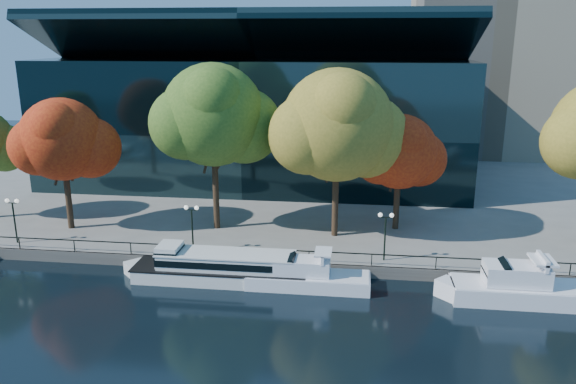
# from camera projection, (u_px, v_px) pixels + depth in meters

# --- Properties ---
(ground) EXTENTS (160.00, 160.00, 0.00)m
(ground) POSITION_uv_depth(u_px,v_px,m) (240.00, 288.00, 43.05)
(ground) COLOR black
(ground) RESTS_ON ground
(promenade) EXTENTS (90.00, 67.08, 1.00)m
(promenade) POSITION_uv_depth(u_px,v_px,m) (294.00, 171.00, 77.67)
(promenade) COLOR slate
(promenade) RESTS_ON ground
(railing) EXTENTS (88.20, 0.08, 0.99)m
(railing) POSITION_uv_depth(u_px,v_px,m) (248.00, 249.00, 45.63)
(railing) COLOR black
(railing) RESTS_ON promenade
(convention_building) EXTENTS (50.00, 24.57, 21.43)m
(convention_building) POSITION_uv_depth(u_px,v_px,m) (259.00, 118.00, 71.61)
(convention_building) COLOR black
(convention_building) RESTS_ON ground
(tour_boat) EXTENTS (14.99, 3.34, 2.84)m
(tour_boat) POSITION_uv_depth(u_px,v_px,m) (216.00, 266.00, 44.02)
(tour_boat) COLOR silver
(tour_boat) RESTS_ON ground
(cruiser_near) EXTENTS (10.45, 2.69, 3.03)m
(cruiser_near) POSITION_uv_depth(u_px,v_px,m) (303.00, 276.00, 42.90)
(cruiser_near) COLOR white
(cruiser_near) RESTS_ON ground
(cruiser_far) EXTENTS (11.12, 3.08, 3.63)m
(cruiser_far) POSITION_uv_depth(u_px,v_px,m) (515.00, 287.00, 40.53)
(cruiser_far) COLOR white
(cruiser_far) RESTS_ON ground
(tree_1) EXTENTS (9.46, 7.76, 12.31)m
(tree_1) POSITION_uv_depth(u_px,v_px,m) (63.00, 141.00, 51.12)
(tree_1) COLOR black
(tree_1) RESTS_ON promenade
(tree_2) EXTENTS (11.66, 9.56, 15.43)m
(tree_2) POSITION_uv_depth(u_px,v_px,m) (215.00, 117.00, 50.51)
(tree_2) COLOR black
(tree_2) RESTS_ON promenade
(tree_3) EXTENTS (12.34, 10.12, 15.08)m
(tree_3) POSITION_uv_depth(u_px,v_px,m) (339.00, 128.00, 48.69)
(tree_3) COLOR black
(tree_3) RESTS_ON promenade
(tree_4) EXTENTS (8.61, 7.06, 10.87)m
(tree_4) POSITION_uv_depth(u_px,v_px,m) (401.00, 153.00, 51.24)
(tree_4) COLOR black
(tree_4) RESTS_ON promenade
(lamp_0) EXTENTS (1.26, 0.36, 4.03)m
(lamp_0) POSITION_uv_depth(u_px,v_px,m) (13.00, 210.00, 48.82)
(lamp_0) COLOR black
(lamp_0) RESTS_ON promenade
(lamp_1) EXTENTS (1.26, 0.36, 4.03)m
(lamp_1) POSITION_uv_depth(u_px,v_px,m) (192.00, 218.00, 46.88)
(lamp_1) COLOR black
(lamp_1) RESTS_ON promenade
(lamp_2) EXTENTS (1.26, 0.36, 4.03)m
(lamp_2) POSITION_uv_depth(u_px,v_px,m) (386.00, 225.00, 44.95)
(lamp_2) COLOR black
(lamp_2) RESTS_ON promenade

